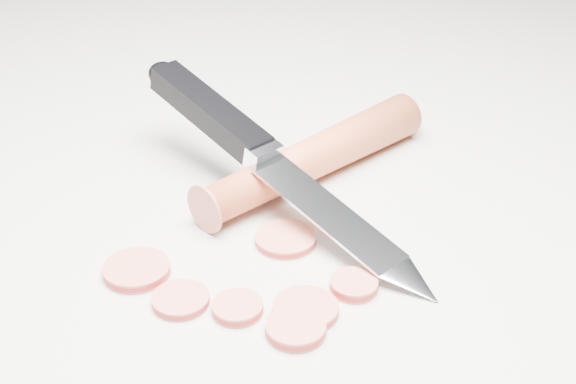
{
  "coord_description": "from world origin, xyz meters",
  "views": [
    {
      "loc": [
        0.0,
        -0.43,
        0.3
      ],
      "look_at": [
        0.01,
        0.03,
        0.02
      ],
      "focal_mm": 50.0,
      "sensor_mm": 36.0,
      "label": 1
    }
  ],
  "objects": [
    {
      "name": "carrot_slice_4",
      "position": [
        0.01,
        -0.08,
        0.0
      ],
      "size": [
        0.04,
        0.04,
        0.01
      ],
      "primitive_type": "cylinder",
      "color": "#CC6249",
      "rests_on": "ground"
    },
    {
      "name": "kitchen_knife",
      "position": [
        -0.0,
        0.04,
        0.04
      ],
      "size": [
        0.22,
        0.23,
        0.07
      ],
      "primitive_type": null,
      "color": "silver",
      "rests_on": "ground"
    },
    {
      "name": "ground",
      "position": [
        0.0,
        0.0,
        0.0
      ],
      "size": [
        2.4,
        2.4,
        0.0
      ],
      "primitive_type": "plane",
      "color": "beige",
      "rests_on": "ground"
    },
    {
      "name": "carrot_slice_0",
      "position": [
        -0.09,
        -0.04,
        0.0
      ],
      "size": [
        0.04,
        0.04,
        0.01
      ],
      "primitive_type": "cylinder",
      "color": "#CC6249",
      "rests_on": "ground"
    },
    {
      "name": "carrot_slice_5",
      "position": [
        -0.06,
        -0.07,
        0.0
      ],
      "size": [
        0.03,
        0.03,
        0.01
      ],
      "primitive_type": "cylinder",
      "color": "#CC6249",
      "rests_on": "ground"
    },
    {
      "name": "carrot_slice_1",
      "position": [
        0.01,
        -0.09,
        0.0
      ],
      "size": [
        0.03,
        0.03,
        0.01
      ],
      "primitive_type": "cylinder",
      "color": "#CC6249",
      "rests_on": "ground"
    },
    {
      "name": "carrot_slice_2",
      "position": [
        0.0,
        -0.0,
        0.0
      ],
      "size": [
        0.04,
        0.04,
        0.01
      ],
      "primitive_type": "cylinder",
      "color": "#CC6249",
      "rests_on": "ground"
    },
    {
      "name": "carrot_slice_6",
      "position": [
        -0.02,
        -0.07,
        0.0
      ],
      "size": [
        0.03,
        0.03,
        0.01
      ],
      "primitive_type": "cylinder",
      "color": "#CC6249",
      "rests_on": "ground"
    },
    {
      "name": "carrot_slice_3",
      "position": [
        0.04,
        -0.05,
        0.0
      ],
      "size": [
        0.03,
        0.03,
        0.01
      ],
      "primitive_type": "cylinder",
      "color": "#CC6249",
      "rests_on": "ground"
    },
    {
      "name": "carrot",
      "position": [
        0.03,
        0.08,
        0.02
      ],
      "size": [
        0.17,
        0.16,
        0.03
      ],
      "primitive_type": "cylinder",
      "rotation": [
        1.57,
        0.0,
        -0.82
      ],
      "color": "#C84E28",
      "rests_on": "ground"
    }
  ]
}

